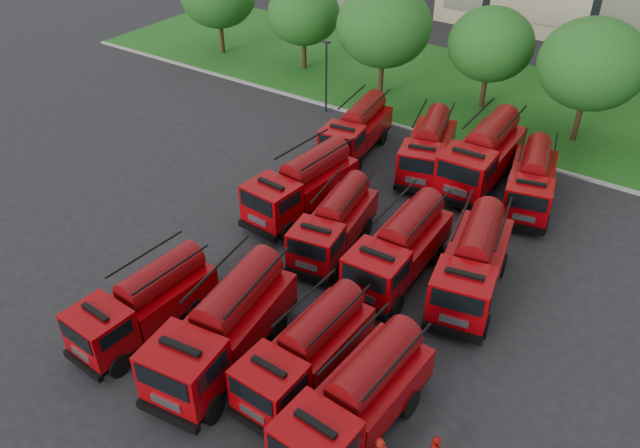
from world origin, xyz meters
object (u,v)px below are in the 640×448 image
at_px(fire_truck_7, 473,263).
at_px(fire_truck_5, 335,223).
at_px(fire_truck_2, 307,351).
at_px(fire_truck_10, 483,155).
at_px(fire_truck_3, 357,400).
at_px(fire_truck_8, 357,129).
at_px(fire_truck_0, 145,303).
at_px(fire_truck_9, 428,147).
at_px(firefighter_4, 300,262).
at_px(fire_truck_1, 224,327).
at_px(fire_truck_6, 400,248).
at_px(fire_truck_4, 302,185).
at_px(fire_truck_11, 531,180).
at_px(firefighter_5, 461,291).

bearing_deg(fire_truck_7, fire_truck_5, 174.03).
xyz_separation_m(fire_truck_2, fire_truck_10, (-0.23, 17.89, 0.30)).
relative_size(fire_truck_3, fire_truck_5, 1.06).
bearing_deg(fire_truck_8, fire_truck_5, -72.57).
bearing_deg(fire_truck_7, fire_truck_0, -147.40).
height_order(fire_truck_9, firefighter_4, fire_truck_9).
height_order(fire_truck_1, fire_truck_3, fire_truck_1).
bearing_deg(fire_truck_6, fire_truck_2, -90.98).
height_order(fire_truck_4, fire_truck_10, fire_truck_10).
relative_size(fire_truck_1, firefighter_4, 4.94).
height_order(fire_truck_2, fire_truck_5, fire_truck_2).
bearing_deg(fire_truck_2, fire_truck_5, 117.49).
xyz_separation_m(fire_truck_11, firefighter_5, (-0.03, -8.88, -1.53)).
relative_size(fire_truck_7, firefighter_4, 4.75).
height_order(fire_truck_0, fire_truck_10, fire_truck_10).
bearing_deg(fire_truck_8, fire_truck_3, -66.49).
relative_size(fire_truck_8, fire_truck_10, 0.89).
height_order(fire_truck_8, fire_truck_11, fire_truck_8).
distance_m(fire_truck_0, fire_truck_3, 10.00).
xyz_separation_m(fire_truck_1, firefighter_4, (-1.20, 6.77, -1.74)).
bearing_deg(fire_truck_7, fire_truck_9, 114.88).
bearing_deg(fire_truck_11, fire_truck_6, -120.84).
relative_size(fire_truck_2, fire_truck_11, 0.94).
bearing_deg(fire_truck_5, fire_truck_9, 78.59).
distance_m(fire_truck_11, firefighter_5, 9.01).
xyz_separation_m(fire_truck_10, fire_truck_11, (3.16, -0.78, -0.28)).
bearing_deg(fire_truck_6, fire_truck_7, 11.78).
relative_size(fire_truck_1, fire_truck_4, 1.07).
distance_m(fire_truck_5, fire_truck_11, 11.52).
xyz_separation_m(fire_truck_2, fire_truck_7, (3.17, 8.38, 0.15)).
xyz_separation_m(fire_truck_5, firefighter_5, (6.66, 0.50, -1.49)).
bearing_deg(fire_truck_11, fire_truck_5, -138.72).
height_order(fire_truck_8, fire_truck_10, fire_truck_10).
bearing_deg(fire_truck_9, firefighter_4, -110.32).
xyz_separation_m(fire_truck_7, fire_truck_8, (-11.31, 8.63, -0.10)).
height_order(fire_truck_2, fire_truck_10, fire_truck_10).
height_order(fire_truck_6, fire_truck_10, fire_truck_10).
relative_size(fire_truck_6, fire_truck_9, 0.99).
distance_m(fire_truck_8, firefighter_5, 14.20).
height_order(fire_truck_5, fire_truck_11, fire_truck_11).
height_order(firefighter_4, firefighter_5, firefighter_4).
relative_size(fire_truck_0, fire_truck_4, 0.91).
relative_size(fire_truck_2, fire_truck_3, 0.92).
xyz_separation_m(fire_truck_6, fire_truck_7, (3.25, 0.78, 0.03)).
relative_size(fire_truck_0, firefighter_5, 4.23).
bearing_deg(fire_truck_7, fire_truck_6, -177.97).
bearing_deg(fire_truck_2, fire_truck_7, 70.83).
bearing_deg(fire_truck_0, firefighter_4, 73.40).
bearing_deg(firefighter_4, fire_truck_8, -40.16).
bearing_deg(fire_truck_8, firefighter_5, -46.38).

